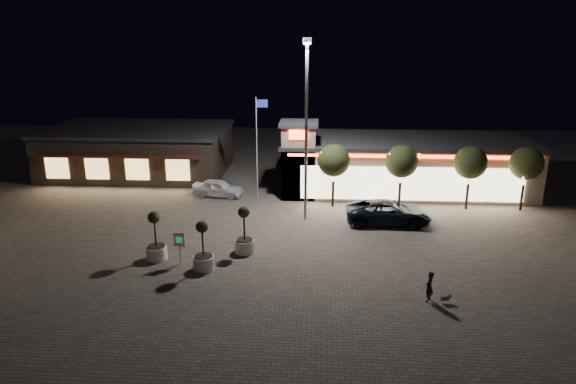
# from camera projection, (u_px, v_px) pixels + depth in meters

# --- Properties ---
(ground) EXTENTS (90.00, 90.00, 0.00)m
(ground) POSITION_uv_depth(u_px,v_px,m) (266.00, 267.00, 28.95)
(ground) COLOR #6B6157
(ground) RESTS_ON ground
(retail_building) EXTENTS (20.40, 8.40, 6.10)m
(retail_building) POSITION_uv_depth(u_px,v_px,m) (398.00, 164.00, 42.82)
(retail_building) COLOR tan
(retail_building) RESTS_ON ground
(restaurant_building) EXTENTS (16.40, 11.00, 4.30)m
(restaurant_building) POSITION_uv_depth(u_px,v_px,m) (139.00, 150.00, 48.20)
(restaurant_building) COLOR #382D23
(restaurant_building) RESTS_ON ground
(floodlight_pole) EXTENTS (0.60, 0.40, 12.38)m
(floodlight_pole) POSITION_uv_depth(u_px,v_px,m) (306.00, 121.00, 34.39)
(floodlight_pole) COLOR gray
(floodlight_pole) RESTS_ON ground
(flagpole) EXTENTS (0.95, 0.10, 8.00)m
(flagpole) POSITION_uv_depth(u_px,v_px,m) (258.00, 139.00, 40.06)
(flagpole) COLOR white
(flagpole) RESTS_ON ground
(string_tree_a) EXTENTS (2.42, 2.42, 4.79)m
(string_tree_a) POSITION_uv_depth(u_px,v_px,m) (334.00, 161.00, 38.15)
(string_tree_a) COLOR #332319
(string_tree_a) RESTS_ON ground
(string_tree_b) EXTENTS (2.42, 2.42, 4.79)m
(string_tree_b) POSITION_uv_depth(u_px,v_px,m) (402.00, 162.00, 37.86)
(string_tree_b) COLOR #332319
(string_tree_b) RESTS_ON ground
(string_tree_c) EXTENTS (2.42, 2.42, 4.79)m
(string_tree_c) POSITION_uv_depth(u_px,v_px,m) (471.00, 163.00, 37.56)
(string_tree_c) COLOR #332319
(string_tree_c) RESTS_ON ground
(string_tree_d) EXTENTS (2.42, 2.42, 4.79)m
(string_tree_d) POSITION_uv_depth(u_px,v_px,m) (527.00, 164.00, 37.32)
(string_tree_d) COLOR #332319
(string_tree_d) RESTS_ON ground
(pickup_truck) EXTENTS (5.86, 2.74, 1.62)m
(pickup_truck) POSITION_uv_depth(u_px,v_px,m) (389.00, 212.00, 35.34)
(pickup_truck) COLOR black
(pickup_truck) RESTS_ON ground
(white_sedan) EXTENTS (4.32, 2.27, 1.40)m
(white_sedan) POSITION_uv_depth(u_px,v_px,m) (218.00, 188.00, 41.36)
(white_sedan) COLOR white
(white_sedan) RESTS_ON ground
(pedestrian) EXTENTS (0.61, 0.68, 1.56)m
(pedestrian) POSITION_uv_depth(u_px,v_px,m) (429.00, 286.00, 25.03)
(pedestrian) COLOR black
(pedestrian) RESTS_ON ground
(dog) EXTENTS (0.56, 0.28, 0.30)m
(dog) POSITION_uv_depth(u_px,v_px,m) (446.00, 297.00, 24.98)
(dog) COLOR #59514C
(dog) RESTS_ON ground
(planter_left) EXTENTS (1.20, 1.20, 2.94)m
(planter_left) POSITION_uv_depth(u_px,v_px,m) (156.00, 245.00, 29.67)
(planter_left) COLOR white
(planter_left) RESTS_ON ground
(planter_mid) EXTENTS (1.17, 1.17, 2.88)m
(planter_mid) POSITION_uv_depth(u_px,v_px,m) (203.00, 255.00, 28.40)
(planter_mid) COLOR white
(planter_mid) RESTS_ON ground
(planter_right) EXTENTS (1.18, 1.18, 2.89)m
(planter_right) POSITION_uv_depth(u_px,v_px,m) (244.00, 238.00, 30.64)
(planter_right) COLOR white
(planter_right) RESTS_ON ground
(valet_sign) EXTENTS (0.64, 0.09, 1.93)m
(valet_sign) POSITION_uv_depth(u_px,v_px,m) (179.00, 242.00, 28.88)
(valet_sign) COLOR gray
(valet_sign) RESTS_ON ground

